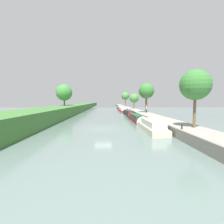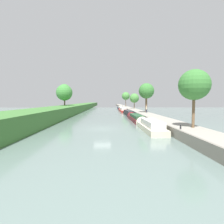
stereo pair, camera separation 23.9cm
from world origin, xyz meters
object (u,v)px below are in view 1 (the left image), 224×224
object	(u,v)px
narrowboat_cream	(150,126)
narrowboat_navy	(120,108)
mooring_bollard_near	(182,127)
mooring_bollard_far	(122,106)
narrowboat_maroon	(136,118)
narrowboat_red	(122,110)
narrowboat_black	(128,113)
person_walking	(146,109)

from	to	relation	value
narrowboat_cream	narrowboat_navy	world-z (taller)	narrowboat_cream
narrowboat_cream	narrowboat_navy	xyz separation A→B (m)	(0.21, 61.01, -0.05)
mooring_bollard_near	mooring_bollard_far	size ratio (longest dim) A/B	1.00
narrowboat_maroon	narrowboat_red	distance (m)	31.46
narrowboat_maroon	narrowboat_navy	xyz separation A→B (m)	(0.24, 48.83, 0.02)
mooring_bollard_near	narrowboat_red	bearing A→B (deg)	92.37
narrowboat_maroon	narrowboat_black	world-z (taller)	narrowboat_black
narrowboat_cream	narrowboat_maroon	size ratio (longest dim) A/B	0.78
narrowboat_maroon	person_walking	bearing A→B (deg)	63.69
narrowboat_cream	narrowboat_navy	bearing A→B (deg)	89.80
narrowboat_maroon	narrowboat_navy	world-z (taller)	narrowboat_navy
narrowboat_black	narrowboat_maroon	bearing A→B (deg)	-90.87
narrowboat_red	narrowboat_navy	world-z (taller)	narrowboat_red
narrowboat_maroon	person_walking	size ratio (longest dim) A/B	8.04
narrowboat_maroon	narrowboat_black	xyz separation A→B (m)	(0.21, 14.20, 0.02)
narrowboat_cream	narrowboat_red	xyz separation A→B (m)	(-0.09, 43.63, -0.01)
person_walking	mooring_bollard_near	bearing A→B (deg)	-94.66
mooring_bollard_near	narrowboat_maroon	bearing A→B (deg)	96.30
narrowboat_cream	narrowboat_maroon	bearing A→B (deg)	90.14
narrowboat_black	narrowboat_cream	bearing A→B (deg)	-90.40
narrowboat_maroon	narrowboat_black	distance (m)	14.20
narrowboat_red	person_walking	distance (m)	23.52
narrowboat_black	narrowboat_red	distance (m)	17.26
narrowboat_cream	person_walking	bearing A→B (deg)	78.70
narrowboat_black	person_walking	distance (m)	7.16
narrowboat_black	mooring_bollard_far	distance (m)	41.73
narrowboat_navy	mooring_bollard_near	distance (m)	66.83
narrowboat_red	narrowboat_maroon	bearing A→B (deg)	-89.88
narrowboat_maroon	narrowboat_cream	bearing A→B (deg)	-89.86
narrowboat_cream	narrowboat_maroon	world-z (taller)	narrowboat_cream
person_walking	mooring_bollard_far	bearing A→B (deg)	92.59
narrowboat_black	narrowboat_navy	xyz separation A→B (m)	(0.03, 34.64, 0.00)
narrowboat_red	narrowboat_cream	bearing A→B (deg)	-89.88
narrowboat_maroon	mooring_bollard_near	size ratio (longest dim) A/B	29.64
narrowboat_maroon	mooring_bollard_near	xyz separation A→B (m)	(1.98, -17.96, 0.72)
narrowboat_maroon	mooring_bollard_near	distance (m)	18.09
narrowboat_red	narrowboat_navy	size ratio (longest dim) A/B	1.06
mooring_bollard_near	mooring_bollard_far	bearing A→B (deg)	90.00
narrowboat_maroon	narrowboat_red	xyz separation A→B (m)	(-0.06, 31.46, 0.06)
narrowboat_cream	mooring_bollard_far	size ratio (longest dim) A/B	23.04
narrowboat_maroon	person_walking	world-z (taller)	person_walking
narrowboat_red	person_walking	size ratio (longest dim) A/B	10.29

